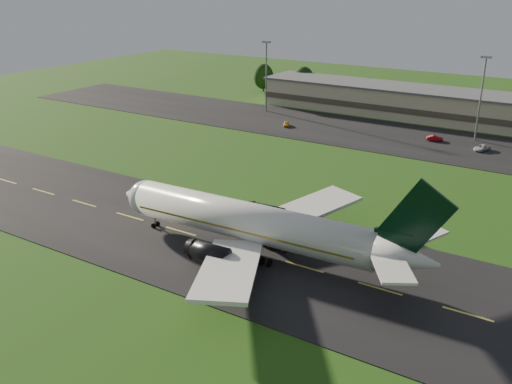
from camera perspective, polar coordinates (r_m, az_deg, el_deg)
The scene contains 10 objects.
ground at distance 80.01m, azimuth 4.85°, elevation -7.54°, with size 360.00×360.00×0.00m, color #214912.
taxiway at distance 79.98m, azimuth 4.85°, elevation -7.50°, with size 220.00×30.00×0.10m, color black.
apron at distance 143.63m, azimuth 18.39°, elevation 4.49°, with size 260.00×30.00×0.10m, color black.
airliner at distance 81.64m, azimuth -0.16°, elevation -3.20°, with size 51.30×42.14×15.57m.
terminal at distance 164.58m, azimuth 22.90°, elevation 7.33°, with size 145.00×16.00×8.40m.
light_mast_west at distance 169.03m, azimuth 1.03°, elevation 12.30°, with size 2.40×1.20×20.35m.
light_mast_centre at distance 147.50m, azimuth 21.66°, elevation 9.59°, with size 2.40×1.20×20.35m.
service_vehicle_a at distance 153.68m, azimuth 3.04°, elevation 6.83°, with size 1.46×3.63×1.24m, color gold.
service_vehicle_b at distance 146.07m, azimuth 17.44°, elevation 5.15°, with size 1.36×3.90×1.29m, color maroon.
service_vehicle_c at distance 141.47m, azimuth 21.63°, elevation 4.13°, with size 2.13×4.61×1.28m, color silver.
Camera 1 is at (31.78, -62.83, 37.98)m, focal length 40.00 mm.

